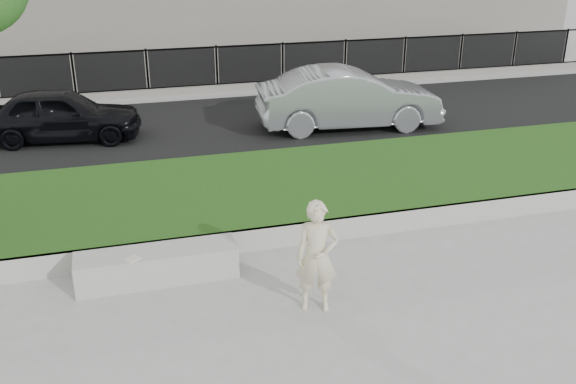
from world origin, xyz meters
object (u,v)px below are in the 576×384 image
object	(u,v)px
stone_bench	(157,265)
car_silver	(349,98)
car_dark	(61,115)
book	(132,259)
man	(317,257)

from	to	relation	value
stone_bench	car_silver	world-z (taller)	car_silver
stone_bench	car_silver	size ratio (longest dim) A/B	0.50
car_dark	book	bearing A→B (deg)	-162.49
car_dark	man	bearing A→B (deg)	-149.39
stone_bench	car_dark	distance (m)	7.91
man	book	bearing A→B (deg)	170.96
car_silver	car_dark	bearing A→B (deg)	88.34
stone_bench	car_silver	bearing A→B (deg)	49.78
man	book	xyz separation A→B (m)	(-2.47, 1.23, -0.31)
man	book	world-z (taller)	man
stone_bench	man	xyz separation A→B (m)	(2.10, -1.43, 0.57)
stone_bench	car_dark	xyz separation A→B (m)	(-1.63, 7.73, 0.46)
man	car_dark	bearing A→B (deg)	129.69
book	stone_bench	bearing A→B (deg)	-6.30
car_dark	stone_bench	bearing A→B (deg)	-159.63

